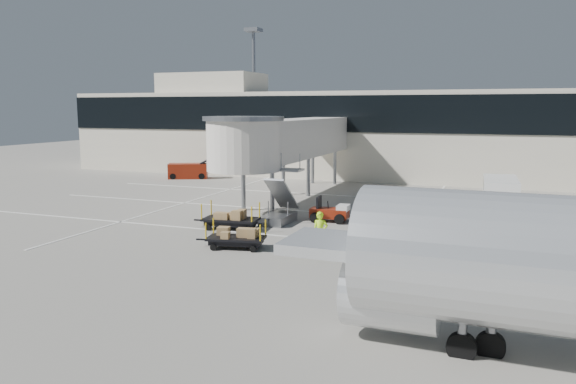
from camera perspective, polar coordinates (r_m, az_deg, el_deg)
name	(u,v)px	position (r m, az deg, el deg)	size (l,w,h in m)	color
ground	(266,245)	(27.13, -2.24, -5.39)	(140.00, 140.00, 0.00)	#9A968A
lane_markings	(314,211)	(35.90, 2.66, -1.92)	(40.00, 30.00, 0.02)	white
terminal	(385,133)	(55.23, 9.79, 5.92)	(64.00, 12.11, 15.20)	beige
jet_bridge	(283,140)	(39.24, -0.54, 5.28)	(5.70, 20.40, 6.03)	silver
baggage_tug	(330,213)	(32.54, 4.33, -2.10)	(2.26, 1.50, 1.44)	maroon
suitcase_cart	(434,227)	(29.68, 14.63, -3.50)	(3.56, 1.51, 1.39)	black
box_cart_near	(237,238)	(26.49, -5.24, -4.65)	(3.37, 1.84, 1.29)	black
box_cart_far	(230,219)	(30.71, -5.95, -2.71)	(3.71, 1.78, 1.43)	black
ground_worker	(320,232)	(25.52, 3.30, -4.10)	(0.69, 0.45, 1.89)	#ADEA18
minivan	(500,190)	(39.40, 20.75, 0.19)	(2.49, 5.28, 1.97)	white
belt_loader	(188,171)	(53.00, -10.09, 2.12)	(4.05, 2.86, 1.84)	maroon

